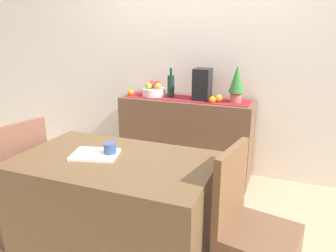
% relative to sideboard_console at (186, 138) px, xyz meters
% --- Properties ---
extents(ground_plane, '(6.40, 6.40, 0.02)m').
position_rel_sideboard_console_xyz_m(ground_plane, '(0.05, -0.92, -0.43)').
color(ground_plane, tan).
rests_on(ground_plane, ground).
extents(room_wall_rear, '(6.40, 0.06, 2.70)m').
position_rel_sideboard_console_xyz_m(room_wall_rear, '(0.05, 0.26, 0.93)').
color(room_wall_rear, silver).
rests_on(room_wall_rear, ground).
extents(sideboard_console, '(1.34, 0.42, 0.83)m').
position_rel_sideboard_console_xyz_m(sideboard_console, '(0.00, 0.00, 0.00)').
color(sideboard_console, brown).
rests_on(sideboard_console, ground).
extents(table_runner, '(1.26, 0.32, 0.01)m').
position_rel_sideboard_console_xyz_m(table_runner, '(-0.00, 0.00, 0.42)').
color(table_runner, maroon).
rests_on(table_runner, sideboard_console).
extents(fruit_bowl, '(0.24, 0.24, 0.08)m').
position_rel_sideboard_console_xyz_m(fruit_bowl, '(-0.36, 0.00, 0.46)').
color(fruit_bowl, white).
rests_on(fruit_bowl, table_runner).
extents(apple_right, '(0.07, 0.07, 0.07)m').
position_rel_sideboard_console_xyz_m(apple_right, '(-0.39, -0.06, 0.53)').
color(apple_right, '#8FAE2E').
rests_on(apple_right, fruit_bowl).
extents(apple_left, '(0.07, 0.07, 0.07)m').
position_rel_sideboard_console_xyz_m(apple_left, '(-0.34, 0.07, 0.53)').
color(apple_left, red).
rests_on(apple_left, fruit_bowl).
extents(apple_upper, '(0.07, 0.07, 0.07)m').
position_rel_sideboard_console_xyz_m(apple_upper, '(-0.29, -0.04, 0.53)').
color(apple_upper, gold).
rests_on(apple_upper, fruit_bowl).
extents(apple_center, '(0.08, 0.08, 0.08)m').
position_rel_sideboard_console_xyz_m(apple_center, '(-0.39, 0.01, 0.54)').
color(apple_center, red).
rests_on(apple_center, fruit_bowl).
extents(wine_bottle, '(0.07, 0.07, 0.30)m').
position_rel_sideboard_console_xyz_m(wine_bottle, '(-0.17, 0.00, 0.53)').
color(wine_bottle, '#153525').
rests_on(wine_bottle, sideboard_console).
extents(coffee_maker, '(0.16, 0.18, 0.31)m').
position_rel_sideboard_console_xyz_m(coffee_maker, '(0.16, 0.00, 0.57)').
color(coffee_maker, black).
rests_on(coffee_maker, sideboard_console).
extents(potted_plant, '(0.15, 0.15, 0.36)m').
position_rel_sideboard_console_xyz_m(potted_plant, '(0.49, -0.00, 0.61)').
color(potted_plant, '#B56456').
rests_on(potted_plant, sideboard_console).
extents(orange_loose_far, '(0.08, 0.08, 0.08)m').
position_rel_sideboard_console_xyz_m(orange_loose_far, '(0.34, -0.04, 0.45)').
color(orange_loose_far, orange).
rests_on(orange_loose_far, sideboard_console).
extents(orange_loose_mid, '(0.06, 0.06, 0.06)m').
position_rel_sideboard_console_xyz_m(orange_loose_mid, '(-0.60, -0.06, 0.45)').
color(orange_loose_mid, orange).
rests_on(orange_loose_mid, sideboard_console).
extents(orange_loose_end, '(0.07, 0.07, 0.07)m').
position_rel_sideboard_console_xyz_m(orange_loose_end, '(0.29, -0.10, 0.45)').
color(orange_loose_end, orange).
rests_on(orange_loose_end, sideboard_console).
extents(dining_table, '(1.22, 0.73, 0.74)m').
position_rel_sideboard_console_xyz_m(dining_table, '(0.00, -1.43, -0.05)').
color(dining_table, brown).
rests_on(dining_table, ground).
extents(open_book, '(0.32, 0.27, 0.02)m').
position_rel_sideboard_console_xyz_m(open_book, '(-0.14, -1.43, 0.33)').
color(open_book, white).
rests_on(open_book, dining_table).
extents(coffee_cup, '(0.08, 0.08, 0.08)m').
position_rel_sideboard_console_xyz_m(coffee_cup, '(-0.05, -1.39, 0.37)').
color(coffee_cup, '#354F85').
rests_on(coffee_cup, dining_table).
extents(chair_near_window, '(0.48, 0.48, 0.90)m').
position_rel_sideboard_console_xyz_m(chair_near_window, '(-0.87, -1.43, -0.15)').
color(chair_near_window, brown).
rests_on(chair_near_window, ground).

